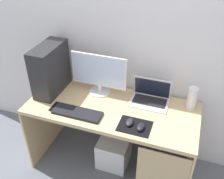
{
  "coord_description": "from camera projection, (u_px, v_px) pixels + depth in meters",
  "views": [
    {
      "loc": [
        0.58,
        -1.66,
        2.1
      ],
      "look_at": [
        0.0,
        0.0,
        0.91
      ],
      "focal_mm": 41.08,
      "sensor_mm": 36.0,
      "label": 1
    }
  ],
  "objects": [
    {
      "name": "ground_plane",
      "position": [
        112.0,
        163.0,
        2.63
      ],
      "size": [
        8.0,
        8.0,
        0.0
      ],
      "primitive_type": "plane",
      "color": "slate"
    },
    {
      "name": "wall_back",
      "position": [
        126.0,
        29.0,
        2.18
      ],
      "size": [
        4.0,
        0.05,
        2.6
      ],
      "color": "silver",
      "rests_on": "ground_plane"
    },
    {
      "name": "desk",
      "position": [
        113.0,
        120.0,
        2.29
      ],
      "size": [
        1.48,
        0.64,
        0.73
      ],
      "color": "tan",
      "rests_on": "ground_plane"
    },
    {
      "name": "pc_tower",
      "position": [
        50.0,
        69.0,
        2.31
      ],
      "size": [
        0.18,
        0.41,
        0.45
      ],
      "primitive_type": "cube",
      "color": "#232326",
      "rests_on": "desk"
    },
    {
      "name": "monitor",
      "position": [
        99.0,
        74.0,
        2.29
      ],
      "size": [
        0.52,
        0.2,
        0.39
      ],
      "color": "silver",
      "rests_on": "desk"
    },
    {
      "name": "laptop",
      "position": [
        150.0,
        97.0,
        2.26
      ],
      "size": [
        0.33,
        0.23,
        0.22
      ],
      "color": "silver",
      "rests_on": "desk"
    },
    {
      "name": "speaker",
      "position": [
        192.0,
        98.0,
        2.16
      ],
      "size": [
        0.08,
        0.08,
        0.2
      ],
      "primitive_type": "cylinder",
      "color": "silver",
      "rests_on": "desk"
    },
    {
      "name": "keyboard",
      "position": [
        77.0,
        113.0,
        2.13
      ],
      "size": [
        0.42,
        0.14,
        0.02
      ],
      "primitive_type": "cube",
      "color": "black",
      "rests_on": "desk"
    },
    {
      "name": "mousepad",
      "position": [
        135.0,
        126.0,
        2.01
      ],
      "size": [
        0.26,
        0.2,
        0.0
      ],
      "primitive_type": "cube",
      "color": "black",
      "rests_on": "desk"
    },
    {
      "name": "mouse_left",
      "position": [
        130.0,
        122.0,
        2.02
      ],
      "size": [
        0.06,
        0.1,
        0.03
      ],
      "primitive_type": "ellipsoid",
      "color": "#232326",
      "rests_on": "mousepad"
    },
    {
      "name": "mouse_right",
      "position": [
        141.0,
        127.0,
        1.98
      ],
      "size": [
        0.06,
        0.1,
        0.03
      ],
      "primitive_type": "ellipsoid",
      "color": "black",
      "rests_on": "mousepad"
    },
    {
      "name": "cell_phone",
      "position": [
        56.0,
        107.0,
        2.21
      ],
      "size": [
        0.07,
        0.13,
        0.01
      ],
      "primitive_type": "cube",
      "color": "black",
      "rests_on": "desk"
    },
    {
      "name": "subwoofer",
      "position": [
        114.0,
        152.0,
        2.56
      ],
      "size": [
        0.3,
        0.3,
        0.3
      ],
      "primitive_type": "cube",
      "color": "white",
      "rests_on": "ground_plane"
    }
  ]
}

